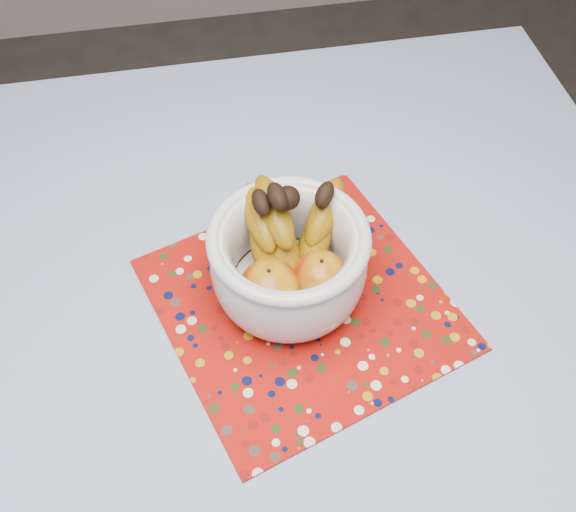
{
  "coord_description": "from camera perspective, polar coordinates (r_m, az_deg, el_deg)",
  "views": [
    {
      "loc": [
        -0.02,
        -0.42,
        1.54
      ],
      "look_at": [
        0.08,
        0.11,
        0.84
      ],
      "focal_mm": 42.0,
      "sensor_mm": 36.0,
      "label": 1
    }
  ],
  "objects": [
    {
      "name": "placemat",
      "position": [
        0.94,
        1.23,
        -4.04
      ],
      "size": [
        0.47,
        0.47,
        0.0
      ],
      "primitive_type": "cube",
      "rotation": [
        0.0,
        0.0,
        0.32
      ],
      "color": "#940E08",
      "rests_on": "tablecloth"
    },
    {
      "name": "tablecloth",
      "position": [
        0.89,
        -3.94,
        -9.7
      ],
      "size": [
        1.32,
        1.32,
        0.01
      ],
      "primitive_type": "cube",
      "color": "slate",
      "rests_on": "table"
    },
    {
      "name": "fruit_bowl",
      "position": [
        0.89,
        0.17,
        0.4
      ],
      "size": [
        0.24,
        0.23,
        0.18
      ],
      "color": "silver",
      "rests_on": "placemat"
    },
    {
      "name": "table",
      "position": [
        0.97,
        -3.67,
        -11.98
      ],
      "size": [
        1.2,
        1.2,
        0.75
      ],
      "color": "brown",
      "rests_on": "ground"
    }
  ]
}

